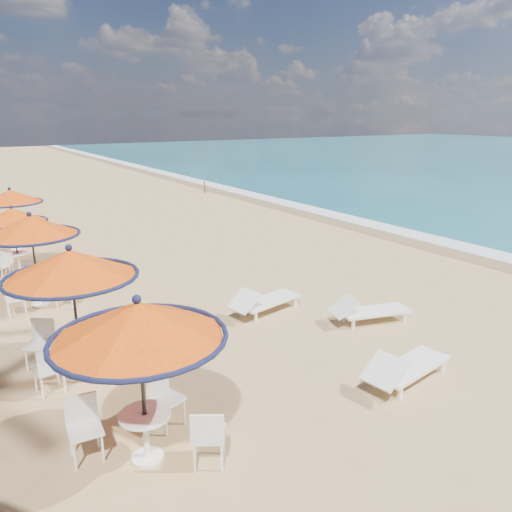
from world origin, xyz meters
The scene contains 12 objects.
ground centered at (0.00, 0.00, 0.00)m, with size 160.00×160.00×0.00m, color tan.
foam_strip centered at (9.30, 10.00, 0.00)m, with size 1.20×140.00×0.04m, color white.
wetsand_band centered at (8.40, 10.00, 0.00)m, with size 1.40×140.00×0.02m, color olive.
station_0 centered at (-5.03, 0.00, 1.85)m, with size 2.43×2.43×2.53m.
station_1 centered at (-5.26, 3.08, 1.87)m, with size 2.46×2.46×2.56m.
station_2 centered at (-5.25, 7.32, 1.82)m, with size 2.38×2.43×2.48m.
station_3 centered at (-5.32, 10.68, 1.63)m, with size 2.05×2.05×2.14m.
station_4 centered at (-4.88, 13.88, 1.76)m, with size 2.21×2.26×2.31m.
lounger_near centered at (-0.29, -0.61, 0.34)m, with size 2.12×0.94×0.73m.
lounger_mid centered at (1.16, 1.83, 0.33)m, with size 2.04×1.11×0.70m.
lounger_far centered at (-0.62, 3.66, 0.34)m, with size 2.12×1.04×0.73m.
person centered at (7.15, 22.18, 0.42)m, with size 0.30×0.20×0.83m, color brown.
Camera 1 is at (-7.05, -6.10, 4.83)m, focal length 35.00 mm.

